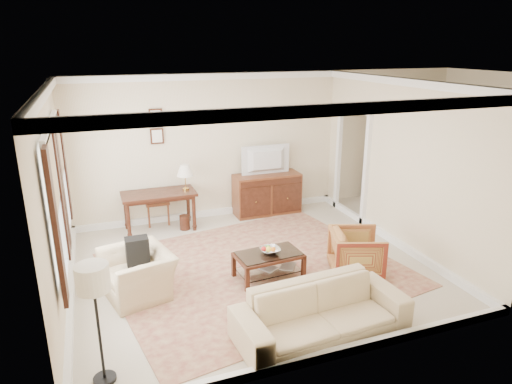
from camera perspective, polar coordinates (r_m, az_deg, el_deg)
room_shell at (r=6.71m, az=-0.73°, el=9.86°), size 5.51×5.01×2.91m
annex_bedroom at (r=10.46m, az=20.92°, el=-0.37°), size 3.00×2.70×2.90m
window_front at (r=5.89m, az=-23.82°, el=-2.12°), size 0.12×1.56×1.80m
window_rear at (r=7.42m, az=-23.26°, el=1.90°), size 0.12×1.56×1.80m
doorway at (r=9.49m, az=11.84°, el=3.28°), size 0.10×1.12×2.25m
rug at (r=7.37m, az=-0.07°, el=-9.62°), size 4.86×4.35×0.01m
writing_desk at (r=8.84m, az=-12.05°, el=-0.75°), size 1.38×0.69×0.75m
desk_chair at (r=9.21m, az=-12.35°, el=-0.78°), size 0.51×0.51×1.05m
desk_lamp at (r=8.81m, az=-8.84°, el=1.84°), size 0.32×0.32×0.50m
framed_prints at (r=8.94m, az=-12.36°, el=8.04°), size 0.25×0.04×0.68m
sideboard at (r=9.59m, az=1.36°, el=-0.22°), size 1.39×0.53×0.85m
tv at (r=9.32m, az=1.45°, el=5.12°), size 0.98×0.57×0.13m
coffee_table at (r=6.98m, az=1.58°, el=-8.38°), size 1.03×0.65×0.42m
fruit_bowl at (r=6.93m, az=1.78°, el=-7.20°), size 0.42×0.42×0.10m
book_a at (r=6.99m, az=0.78°, el=-9.76°), size 0.26×0.17×0.38m
book_b at (r=7.16m, az=3.18°, el=-9.12°), size 0.24×0.19×0.38m
striped_armchair at (r=7.25m, az=12.46°, el=-7.17°), size 0.92×0.95×0.78m
club_armchair at (r=6.73m, az=-14.62°, el=-8.99°), size 0.87×1.13×0.87m
backpack at (r=6.71m, az=-14.64°, el=-6.75°), size 0.23×0.32×0.40m
sofa at (r=5.74m, az=8.24°, el=-13.70°), size 2.19×0.78×0.84m
floor_lamp at (r=4.89m, az=-19.65°, el=-11.11°), size 0.34×0.34×1.37m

